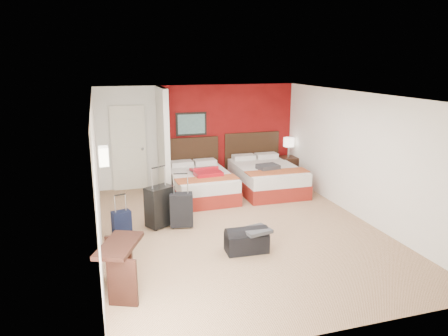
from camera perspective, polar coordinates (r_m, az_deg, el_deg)
name	(u,v)px	position (r m, az deg, el deg)	size (l,w,h in m)	color
ground	(240,229)	(8.03, 2.14, -8.27)	(6.50, 6.50, 0.00)	tan
room_walls	(152,153)	(8.68, -9.66, 1.98)	(5.02, 6.52, 2.50)	white
red_accent_panel	(227,134)	(10.87, 0.45, 4.66)	(3.50, 0.04, 2.50)	maroon
partition_wall	(163,142)	(9.89, -8.23, 3.53)	(0.12, 1.20, 2.50)	silver
entry_door	(129,148)	(10.44, -12.75, 2.62)	(0.82, 0.06, 2.05)	silver
bed_left	(201,185)	(9.78, -3.15, -2.28)	(1.34, 1.91, 0.57)	white
bed_right	(267,178)	(10.30, 5.79, -1.37)	(1.42, 2.03, 0.61)	white
red_suitcase_open	(206,171)	(9.62, -2.46, -0.47)	(0.60, 0.82, 0.10)	#A00D18
jacket_bundle	(268,167)	(9.90, 5.97, 0.14)	(0.47, 0.38, 0.11)	#37383C
nightstand	(288,168)	(11.24, 8.63, -0.07)	(0.45, 0.45, 0.63)	black
table_lamp	(289,147)	(11.11, 8.74, 2.77)	(0.28, 0.28, 0.51)	silver
suitcase_black	(160,208)	(8.11, -8.67, -5.32)	(0.51, 0.32, 0.76)	black
suitcase_charcoal	(181,211)	(8.06, -5.78, -5.82)	(0.43, 0.27, 0.64)	black
suitcase_navy	(122,225)	(7.87, -13.67, -7.44)	(0.32, 0.20, 0.45)	black
duffel_bag	(247,242)	(7.10, 3.07, -9.91)	(0.69, 0.37, 0.35)	black
jacket_draped	(256,230)	(7.02, 4.40, -8.39)	(0.44, 0.37, 0.06)	#3D3E42
desk	(121,267)	(6.05, -13.81, -12.94)	(0.43, 0.86, 0.72)	black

